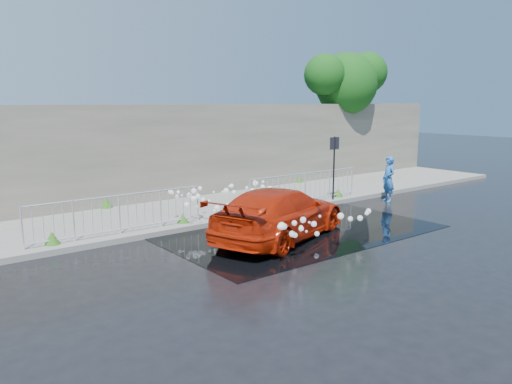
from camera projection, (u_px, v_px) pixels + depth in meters
ground at (309, 241)px, 13.64m from camera, size 90.00×90.00×0.00m
pavement at (210, 208)px, 17.51m from camera, size 30.00×4.00×0.15m
curb at (244, 218)px, 15.95m from camera, size 30.00×0.25×0.16m
retaining_wall at (178, 151)px, 18.89m from camera, size 30.00×0.60×3.50m
puddle at (298, 230)px, 14.72m from camera, size 8.00×5.00×0.01m
sign_post at (334, 158)px, 18.28m from camera, size 0.45×0.06×2.50m
tree at (347, 81)px, 24.32m from camera, size 5.01×3.03×6.23m
railing_left at (119, 213)px, 13.69m from camera, size 5.05×0.05×1.10m
railing_right at (305, 187)px, 17.92m from camera, size 5.05×0.05×1.10m
weeds at (214, 204)px, 17.00m from camera, size 12.17×3.93×0.38m
water_spray at (252, 206)px, 14.36m from camera, size 3.63×5.85×0.94m
red_car at (280, 213)px, 13.73m from camera, size 5.31×3.56×1.43m
person at (388, 179)px, 18.89m from camera, size 0.60×0.73×1.72m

